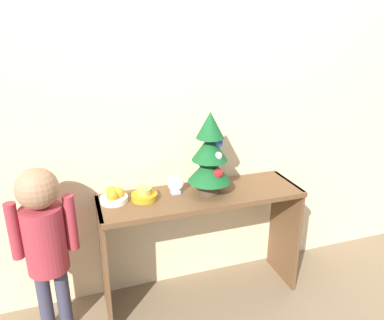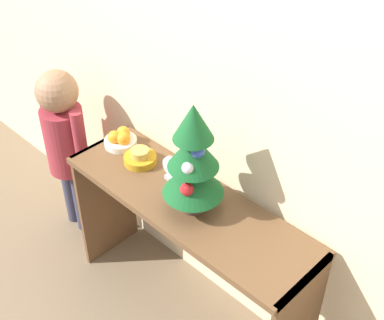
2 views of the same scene
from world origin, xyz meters
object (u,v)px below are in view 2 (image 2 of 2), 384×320
at_px(child_figure, 64,134).
at_px(desk_clock, 172,169).
at_px(singing_bowl, 140,158).
at_px(fruit_bowl, 121,139).
at_px(mini_tree, 193,160).

bearing_deg(child_figure, desk_clock, 5.27).
bearing_deg(desk_clock, child_figure, -174.73).
relative_size(singing_bowl, child_figure, 0.15).
bearing_deg(desk_clock, singing_bowl, -174.82).
bearing_deg(desk_clock, fruit_bowl, 179.03).
xyz_separation_m(desk_clock, child_figure, (-0.74, -0.07, -0.15)).
bearing_deg(fruit_bowl, singing_bowl, -7.91).
bearing_deg(mini_tree, desk_clock, 162.34).
bearing_deg(fruit_bowl, desk_clock, -0.97).
distance_m(singing_bowl, desk_clock, 0.19).
height_order(fruit_bowl, child_figure, child_figure).
bearing_deg(singing_bowl, fruit_bowl, 172.09).
bearing_deg(mini_tree, fruit_bowl, 173.06).
xyz_separation_m(fruit_bowl, singing_bowl, (0.17, -0.02, -0.01)).
xyz_separation_m(fruit_bowl, child_figure, (-0.38, -0.07, -0.12)).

